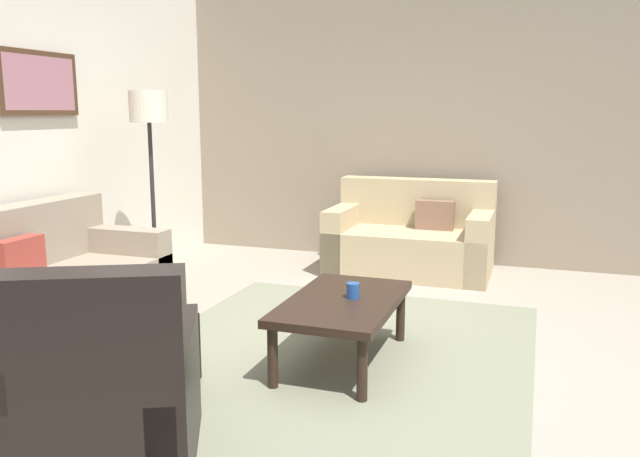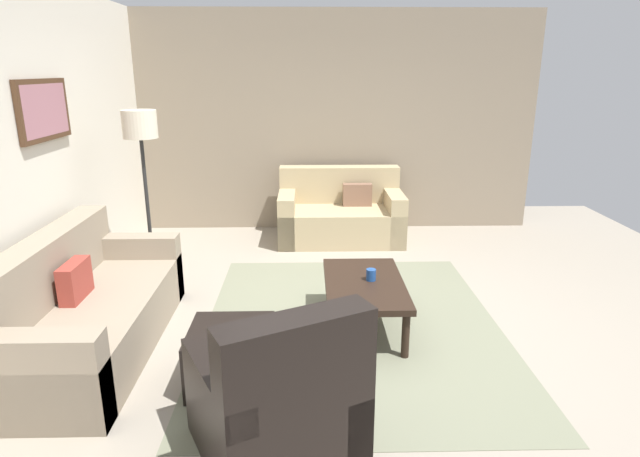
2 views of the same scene
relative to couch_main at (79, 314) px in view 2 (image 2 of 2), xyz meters
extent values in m
plane|color=gray|center=(0.32, -2.10, -0.30)|extent=(8.00, 8.00, 0.00)
cube|color=silver|center=(0.32, 0.50, 1.10)|extent=(6.00, 0.12, 2.80)
cube|color=gray|center=(3.32, -2.10, 1.10)|extent=(0.12, 5.20, 2.80)
cube|color=slate|center=(0.32, -2.10, -0.29)|extent=(3.07, 2.45, 0.01)
cube|color=gray|center=(0.00, -0.10, -0.09)|extent=(2.08, 0.89, 0.42)
cube|color=gray|center=(0.00, 0.23, 0.14)|extent=(2.08, 0.24, 0.88)
cube|color=gray|center=(-0.94, -0.10, 0.01)|extent=(0.20, 0.89, 0.62)
cube|color=gray|center=(0.94, -0.10, 0.01)|extent=(0.20, 0.89, 0.62)
cube|color=#99382D|center=(0.02, 0.01, 0.26)|extent=(0.36, 0.12, 0.28)
cube|color=tan|center=(2.68, -2.14, -0.09)|extent=(0.89, 1.53, 0.42)
cube|color=tan|center=(3.00, -2.14, 0.14)|extent=(0.24, 1.53, 0.88)
cube|color=tan|center=(2.68, -1.48, 0.01)|extent=(0.89, 0.20, 0.62)
cube|color=tan|center=(2.68, -2.81, 0.01)|extent=(0.89, 0.20, 0.62)
cube|color=brown|center=(2.78, -2.36, 0.26)|extent=(0.12, 0.36, 0.28)
cube|color=black|center=(-1.15, -1.54, -0.08)|extent=(1.07, 1.07, 0.44)
cube|color=black|center=(-1.42, -1.68, 0.18)|extent=(0.53, 0.81, 0.95)
cube|color=black|center=(-1.01, -1.83, 0.00)|extent=(0.79, 0.50, 0.60)
cube|color=black|center=(-1.29, -1.26, 0.00)|extent=(0.79, 0.50, 0.60)
cube|color=black|center=(-0.48, -1.21, -0.10)|extent=(0.56, 0.56, 0.40)
cylinder|color=black|center=(-0.18, -2.45, -0.12)|extent=(0.06, 0.06, 0.36)
cylinder|color=black|center=(0.80, -2.45, -0.12)|extent=(0.06, 0.06, 0.36)
cylinder|color=black|center=(-0.18, -1.93, -0.12)|extent=(0.06, 0.06, 0.36)
cylinder|color=black|center=(0.80, -1.93, -0.12)|extent=(0.06, 0.06, 0.36)
cube|color=black|center=(0.31, -2.19, 0.09)|extent=(1.10, 0.64, 0.05)
cylinder|color=#1E478C|center=(0.34, -2.25, 0.16)|extent=(0.08, 0.08, 0.10)
cylinder|color=black|center=(1.35, -0.17, -0.28)|extent=(0.28, 0.28, 0.03)
cylinder|color=#262626|center=(1.35, -0.17, 0.43)|extent=(0.04, 0.04, 1.45)
cylinder|color=beige|center=(1.35, -0.17, 1.28)|extent=(0.32, 0.32, 0.26)
cube|color=#472D1C|center=(0.76, 0.41, 1.46)|extent=(0.81, 0.04, 0.49)
cube|color=#A46A76|center=(0.76, 0.40, 1.46)|extent=(0.73, 0.01, 0.41)
camera|label=1|loc=(-3.30, -3.30, 1.24)|focal=35.92mm
camera|label=2|loc=(-3.70, -1.74, 1.78)|focal=29.78mm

